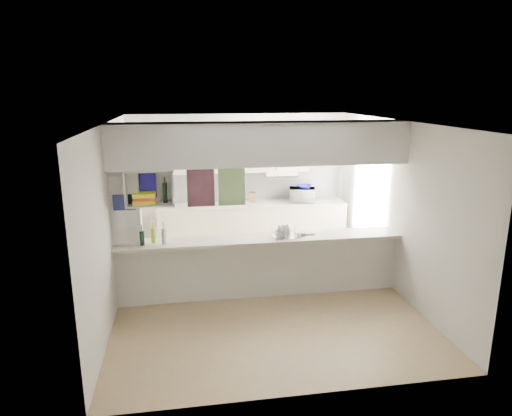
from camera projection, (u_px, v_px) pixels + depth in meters
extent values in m
plane|color=#9D845B|center=(261.00, 295.00, 6.95)|extent=(4.80, 4.80, 0.00)
plane|color=white|center=(261.00, 122.00, 6.30)|extent=(4.80, 4.80, 0.00)
plane|color=silver|center=(240.00, 181.00, 8.92)|extent=(4.20, 0.00, 4.20)
plane|color=silver|center=(111.00, 219.00, 6.30)|extent=(0.00, 4.80, 4.80)
plane|color=silver|center=(396.00, 207.00, 6.96)|extent=(0.00, 4.80, 4.80)
cube|color=silver|center=(261.00, 268.00, 6.84)|extent=(4.20, 0.15, 0.88)
cube|color=beige|center=(261.00, 239.00, 6.73)|extent=(4.20, 0.50, 0.04)
cube|color=white|center=(261.00, 144.00, 6.38)|extent=(4.20, 0.50, 0.60)
cube|color=silver|center=(126.00, 218.00, 6.33)|extent=(0.40, 0.18, 2.60)
cube|color=#191E4C|center=(124.00, 202.00, 6.18)|extent=(0.30, 0.01, 0.22)
cube|color=white|center=(126.00, 219.00, 6.23)|extent=(0.30, 0.01, 0.24)
cube|color=#341723|center=(201.00, 186.00, 6.61)|extent=(0.40, 0.02, 0.62)
cube|color=#1C8175|center=(232.00, 185.00, 6.68)|extent=(0.40, 0.02, 0.62)
cube|color=white|center=(151.00, 204.00, 6.23)|extent=(0.65, 0.35, 0.02)
cube|color=white|center=(149.00, 170.00, 6.12)|extent=(0.65, 0.35, 0.02)
cube|color=white|center=(151.00, 185.00, 6.33)|extent=(0.65, 0.02, 0.50)
cube|color=white|center=(126.00, 188.00, 6.13)|extent=(0.02, 0.35, 0.50)
cube|color=white|center=(173.00, 186.00, 6.22)|extent=(0.02, 0.35, 0.50)
cube|color=yellow|center=(145.00, 202.00, 6.21)|extent=(0.30, 0.24, 0.05)
cube|color=#A92D16|center=(144.00, 198.00, 6.20)|extent=(0.28, 0.22, 0.05)
cube|color=yellow|center=(144.00, 195.00, 6.19)|extent=(0.30, 0.24, 0.05)
cube|color=#100B7A|center=(147.00, 185.00, 6.29)|extent=(0.26, 0.02, 0.34)
cylinder|color=black|center=(165.00, 193.00, 6.23)|extent=(0.06, 0.06, 0.28)
cube|color=beige|center=(252.00, 227.00, 8.88)|extent=(3.60, 0.60, 0.90)
cube|color=beige|center=(252.00, 204.00, 8.76)|extent=(3.60, 0.63, 0.03)
cube|color=silver|center=(250.00, 185.00, 8.96)|extent=(3.60, 0.03, 0.60)
cube|color=beige|center=(241.00, 153.00, 8.61)|extent=(2.62, 0.34, 0.72)
cube|color=white|center=(280.00, 173.00, 8.76)|extent=(0.60, 0.46, 0.12)
cube|color=silver|center=(283.00, 177.00, 8.55)|extent=(0.60, 0.02, 0.05)
imported|color=white|center=(302.00, 195.00, 8.85)|extent=(0.56, 0.44, 0.27)
imported|color=#100B7A|center=(305.00, 187.00, 8.78)|extent=(0.28, 0.28, 0.07)
cube|color=silver|center=(286.00, 237.00, 6.74)|extent=(0.40, 0.31, 0.01)
cylinder|color=white|center=(280.00, 230.00, 6.69)|extent=(0.03, 0.19, 0.19)
cylinder|color=white|center=(284.00, 230.00, 6.70)|extent=(0.03, 0.19, 0.19)
cylinder|color=white|center=(287.00, 230.00, 6.71)|extent=(0.03, 0.19, 0.19)
imported|color=white|center=(279.00, 234.00, 6.67)|extent=(0.14, 0.14, 0.11)
cylinder|color=black|center=(142.00, 238.00, 6.36)|extent=(0.07, 0.07, 0.21)
cylinder|color=black|center=(141.00, 228.00, 6.32)|extent=(0.03, 0.03, 0.09)
cylinder|color=#96A21B|center=(153.00, 235.00, 6.46)|extent=(0.07, 0.07, 0.22)
cylinder|color=#96A21B|center=(153.00, 225.00, 6.42)|extent=(0.03, 0.03, 0.09)
cylinder|color=silver|center=(164.00, 236.00, 6.40)|extent=(0.07, 0.07, 0.24)
cylinder|color=silver|center=(163.00, 225.00, 6.36)|extent=(0.03, 0.03, 0.09)
cylinder|color=silver|center=(286.00, 232.00, 6.85)|extent=(0.14, 0.14, 0.07)
cube|color=silver|center=(301.00, 234.00, 6.78)|extent=(0.14, 0.10, 0.06)
cube|color=black|center=(310.00, 234.00, 6.84)|extent=(0.14, 0.07, 0.01)
cylinder|color=black|center=(225.00, 201.00, 8.71)|extent=(0.09, 0.09, 0.13)
cube|color=brown|center=(253.00, 197.00, 8.81)|extent=(0.11, 0.09, 0.20)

